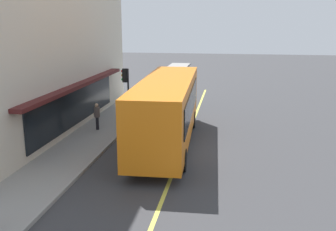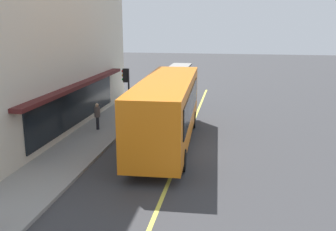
% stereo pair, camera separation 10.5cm
% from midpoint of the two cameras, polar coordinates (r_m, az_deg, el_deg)
% --- Properties ---
extents(ground, '(120.00, 120.00, 0.00)m').
position_cam_midpoint_polar(ground, '(19.10, 1.82, -5.50)').
color(ground, '#38383A').
extents(sidewalk, '(80.00, 2.79, 0.15)m').
position_cam_midpoint_polar(sidewalk, '(20.37, -12.81, -4.37)').
color(sidewalk, gray).
rests_on(sidewalk, ground).
extents(lane_centre_stripe, '(36.00, 0.16, 0.01)m').
position_cam_midpoint_polar(lane_centre_stripe, '(19.10, 1.82, -5.48)').
color(lane_centre_stripe, '#D8D14C').
rests_on(lane_centre_stripe, ground).
extents(storefront_building, '(19.82, 8.78, 13.93)m').
position_cam_midpoint_polar(storefront_building, '(24.42, -23.54, 14.25)').
color(storefront_building, beige).
rests_on(storefront_building, ground).
extents(bus, '(11.22, 2.96, 3.50)m').
position_cam_midpoint_polar(bus, '(19.69, -0.28, 1.12)').
color(bus, orange).
rests_on(bus, ground).
extents(traffic_light, '(0.30, 0.52, 3.20)m').
position_cam_midpoint_polar(traffic_light, '(25.33, -6.47, 5.18)').
color(traffic_light, '#2D2D33').
rests_on(traffic_light, sidewalk).
extents(car_black, '(4.31, 1.88, 1.52)m').
position_cam_midpoint_polar(car_black, '(28.95, -0.57, 2.77)').
color(car_black, black).
rests_on(car_black, ground).
extents(pedestrian_mid_block, '(0.34, 0.34, 1.58)m').
position_cam_midpoint_polar(pedestrian_mid_block, '(22.59, -10.75, 0.22)').
color(pedestrian_mid_block, black).
rests_on(pedestrian_mid_block, sidewalk).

